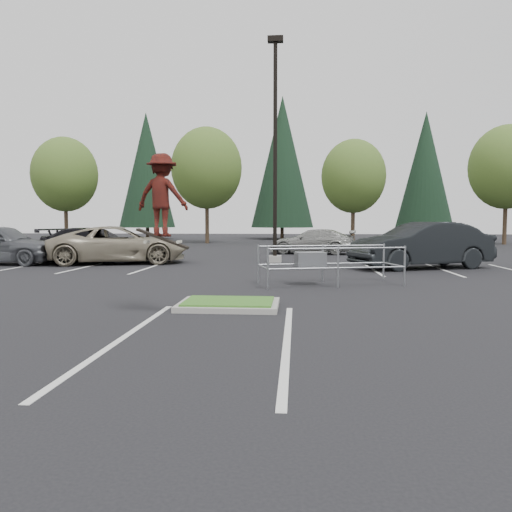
# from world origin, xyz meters

# --- Properties ---
(ground) EXTENTS (120.00, 120.00, 0.00)m
(ground) POSITION_xyz_m (0.00, 0.00, 0.00)
(ground) COLOR black
(ground) RESTS_ON ground
(grass_median) EXTENTS (2.20, 1.60, 0.16)m
(grass_median) POSITION_xyz_m (0.00, 0.00, 0.08)
(grass_median) COLOR gray
(grass_median) RESTS_ON ground
(stall_lines) EXTENTS (22.62, 17.60, 0.01)m
(stall_lines) POSITION_xyz_m (-1.35, 6.02, 0.00)
(stall_lines) COLOR silver
(stall_lines) RESTS_ON ground
(light_pole) EXTENTS (0.70, 0.60, 10.12)m
(light_pole) POSITION_xyz_m (0.50, 12.00, 4.56)
(light_pole) COLOR gray
(light_pole) RESTS_ON ground
(decid_a) EXTENTS (5.44, 5.44, 8.91)m
(decid_a) POSITION_xyz_m (-18.01, 30.03, 5.58)
(decid_a) COLOR #38281C
(decid_a) RESTS_ON ground
(decid_b) EXTENTS (5.89, 5.89, 9.64)m
(decid_b) POSITION_xyz_m (-6.01, 30.53, 6.04)
(decid_b) COLOR #38281C
(decid_b) RESTS_ON ground
(decid_c) EXTENTS (5.12, 5.12, 8.38)m
(decid_c) POSITION_xyz_m (5.99, 29.83, 5.25)
(decid_c) COLOR #38281C
(decid_c) RESTS_ON ground
(decid_d) EXTENTS (5.76, 5.76, 9.43)m
(decid_d) POSITION_xyz_m (17.99, 30.33, 5.91)
(decid_d) COLOR #38281C
(decid_d) RESTS_ON ground
(conif_a) EXTENTS (5.72, 5.72, 13.00)m
(conif_a) POSITION_xyz_m (-14.00, 40.00, 7.10)
(conif_a) COLOR #38281C
(conif_a) RESTS_ON ground
(conif_b) EXTENTS (6.38, 6.38, 14.50)m
(conif_b) POSITION_xyz_m (0.00, 40.50, 7.85)
(conif_b) COLOR #38281C
(conif_b) RESTS_ON ground
(conif_c) EXTENTS (5.50, 5.50, 12.50)m
(conif_c) POSITION_xyz_m (14.00, 39.50, 6.85)
(conif_c) COLOR #38281C
(conif_c) RESTS_ON ground
(cart_corral) EXTENTS (4.41, 2.51, 1.18)m
(cart_corral) POSITION_xyz_m (2.04, 4.08, 0.74)
(cart_corral) COLOR gray
(cart_corral) RESTS_ON ground
(skateboarder) EXTENTS (1.17, 0.81, 1.92)m
(skateboarder) POSITION_xyz_m (-1.20, -1.00, 2.43)
(skateboarder) COLOR black
(skateboarder) RESTS_ON ground
(car_l_tan) EXTENTS (6.53, 4.33, 1.67)m
(car_l_tan) POSITION_xyz_m (-6.50, 10.80, 0.83)
(car_l_tan) COLOR gray
(car_l_tan) RESTS_ON ground
(car_l_black) EXTENTS (5.91, 4.01, 1.59)m
(car_l_black) POSITION_xyz_m (-8.00, 11.50, 0.79)
(car_l_black) COLOR black
(car_l_black) RESTS_ON ground
(car_r_charc) EXTENTS (6.00, 3.91, 1.87)m
(car_r_charc) POSITION_xyz_m (6.50, 9.60, 0.93)
(car_r_charc) COLOR black
(car_r_charc) RESTS_ON ground
(car_far_silver) EXTENTS (5.12, 2.68, 1.42)m
(car_far_silver) POSITION_xyz_m (2.45, 18.00, 0.71)
(car_far_silver) COLOR #989994
(car_far_silver) RESTS_ON ground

